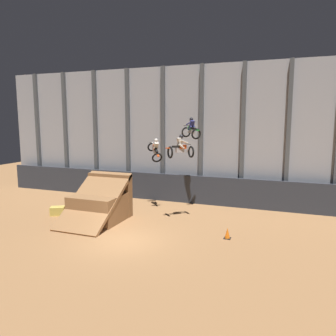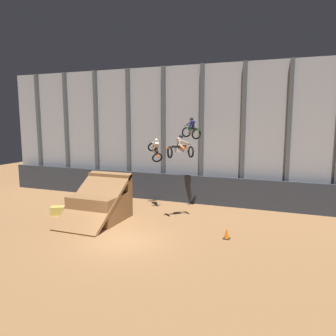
{
  "view_description": "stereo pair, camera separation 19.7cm",
  "coord_description": "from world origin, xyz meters",
  "px_view_note": "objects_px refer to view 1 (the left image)",
  "views": [
    {
      "loc": [
        7.81,
        -14.24,
        6.16
      ],
      "look_at": [
        0.36,
        5.53,
        3.07
      ],
      "focal_mm": 35.0,
      "sensor_mm": 36.0,
      "label": 1
    },
    {
      "loc": [
        7.99,
        -14.17,
        6.16
      ],
      "look_at": [
        0.36,
        5.53,
        3.07
      ],
      "focal_mm": 35.0,
      "sensor_mm": 36.0,
      "label": 2
    }
  ],
  "objects_px": {
    "rider_bike_left_air": "(155,149)",
    "traffic_cone_near_ramp": "(227,233)",
    "rider_bike_right_air": "(181,148)",
    "hay_bale_trackside": "(58,211)",
    "rider_bike_center_air": "(191,130)",
    "dirt_ramp": "(101,204)"
  },
  "relations": [
    {
      "from": "rider_bike_left_air",
      "to": "traffic_cone_near_ramp",
      "type": "distance_m",
      "value": 8.28
    },
    {
      "from": "rider_bike_right_air",
      "to": "traffic_cone_near_ramp",
      "type": "relative_size",
      "value": 2.76
    },
    {
      "from": "rider_bike_right_air",
      "to": "traffic_cone_near_ramp",
      "type": "xyz_separation_m",
      "value": [
        3.35,
        -2.21,
        -4.2
      ]
    },
    {
      "from": "rider_bike_left_air",
      "to": "hay_bale_trackside",
      "type": "xyz_separation_m",
      "value": [
        -5.29,
        -3.94,
        -3.88
      ]
    },
    {
      "from": "traffic_cone_near_ramp",
      "to": "rider_bike_center_air",
      "type": "bearing_deg",
      "value": 124.5
    },
    {
      "from": "rider_bike_left_air",
      "to": "rider_bike_center_air",
      "type": "distance_m",
      "value": 2.84
    },
    {
      "from": "dirt_ramp",
      "to": "rider_bike_right_air",
      "type": "bearing_deg",
      "value": 18.57
    },
    {
      "from": "dirt_ramp",
      "to": "rider_bike_left_air",
      "type": "relative_size",
      "value": 2.48
    },
    {
      "from": "dirt_ramp",
      "to": "traffic_cone_near_ramp",
      "type": "height_order",
      "value": "dirt_ramp"
    },
    {
      "from": "dirt_ramp",
      "to": "rider_bike_center_air",
      "type": "bearing_deg",
      "value": 46.01
    },
    {
      "from": "rider_bike_left_air",
      "to": "traffic_cone_near_ramp",
      "type": "height_order",
      "value": "rider_bike_left_air"
    },
    {
      "from": "dirt_ramp",
      "to": "hay_bale_trackside",
      "type": "bearing_deg",
      "value": -175.3
    },
    {
      "from": "rider_bike_center_air",
      "to": "hay_bale_trackside",
      "type": "xyz_separation_m",
      "value": [
        -7.61,
        -4.86,
        -5.24
      ]
    },
    {
      "from": "dirt_ramp",
      "to": "rider_bike_right_air",
      "type": "distance_m",
      "value": 6.04
    },
    {
      "from": "dirt_ramp",
      "to": "traffic_cone_near_ramp",
      "type": "bearing_deg",
      "value": -4.49
    },
    {
      "from": "dirt_ramp",
      "to": "rider_bike_center_air",
      "type": "height_order",
      "value": "rider_bike_center_air"
    },
    {
      "from": "rider_bike_center_air",
      "to": "rider_bike_right_air",
      "type": "height_order",
      "value": "rider_bike_center_air"
    },
    {
      "from": "traffic_cone_near_ramp",
      "to": "rider_bike_right_air",
      "type": "bearing_deg",
      "value": 146.68
    },
    {
      "from": "rider_bike_right_air",
      "to": "hay_bale_trackside",
      "type": "xyz_separation_m",
      "value": [
        -7.86,
        -1.83,
        -4.2
      ]
    },
    {
      "from": "rider_bike_center_air",
      "to": "traffic_cone_near_ramp",
      "type": "xyz_separation_m",
      "value": [
        3.6,
        -5.23,
        -5.23
      ]
    },
    {
      "from": "rider_bike_center_air",
      "to": "hay_bale_trackside",
      "type": "relative_size",
      "value": 1.51
    },
    {
      "from": "rider_bike_center_air",
      "to": "dirt_ramp",
      "type": "bearing_deg",
      "value": 179.71
    }
  ]
}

